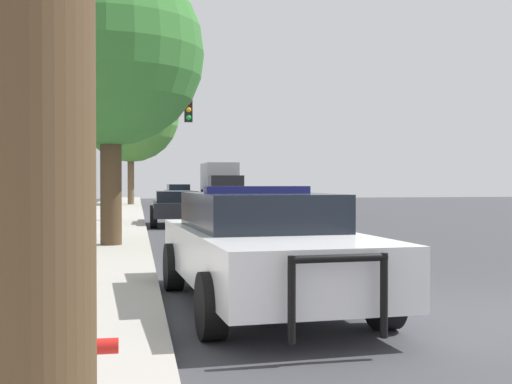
% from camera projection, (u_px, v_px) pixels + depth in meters
% --- Properties ---
extents(ground_plane, '(110.00, 110.00, 0.00)m').
position_uv_depth(ground_plane, '(488.00, 319.00, 7.24)').
color(ground_plane, '#3D3D42').
extents(sidewalk_left, '(3.00, 110.00, 0.13)m').
position_uv_depth(sidewalk_left, '(13.00, 333.00, 6.31)').
color(sidewalk_left, '#ADA89E').
rests_on(sidewalk_left, ground_plane).
extents(police_car, '(2.32, 5.08, 1.50)m').
position_uv_depth(police_car, '(262.00, 246.00, 8.02)').
color(police_car, white).
rests_on(police_car, ground_plane).
extents(fire_hydrant, '(0.58, 0.25, 0.86)m').
position_uv_depth(fire_hydrant, '(69.00, 342.00, 3.86)').
color(fire_hydrant, red).
rests_on(fire_hydrant, sidewalk_left).
extents(traffic_light, '(4.05, 0.35, 4.77)m').
position_uv_depth(traffic_light, '(131.00, 129.00, 24.11)').
color(traffic_light, '#424247').
rests_on(traffic_light, sidewalk_left).
extents(car_background_midblock, '(1.92, 3.96, 1.24)m').
position_uv_depth(car_background_midblock, '(177.00, 207.00, 22.75)').
color(car_background_midblock, black).
rests_on(car_background_midblock, ground_plane).
extents(car_background_distant, '(2.14, 4.12, 1.39)m').
position_uv_depth(car_background_distant, '(178.00, 193.00, 48.85)').
color(car_background_distant, navy).
rests_on(car_background_distant, ground_plane).
extents(car_background_oncoming, '(2.07, 4.55, 1.37)m').
position_uv_depth(car_background_oncoming, '(283.00, 200.00, 28.62)').
color(car_background_oncoming, '#333856').
rests_on(car_background_oncoming, ground_plane).
extents(box_truck, '(2.70, 7.17, 3.04)m').
position_uv_depth(box_truck, '(220.00, 181.00, 49.89)').
color(box_truck, black).
rests_on(box_truck, ground_plane).
extents(tree_sidewalk_far, '(6.22, 6.22, 8.93)m').
position_uv_depth(tree_sidewalk_far, '(131.00, 114.00, 41.07)').
color(tree_sidewalk_far, brown).
rests_on(tree_sidewalk_far, sidewalk_left).
extents(tree_sidewalk_near, '(4.25, 4.25, 6.50)m').
position_uv_depth(tree_sidewalk_near, '(111.00, 53.00, 14.49)').
color(tree_sidewalk_near, '#4C3823').
rests_on(tree_sidewalk_near, sidewalk_left).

